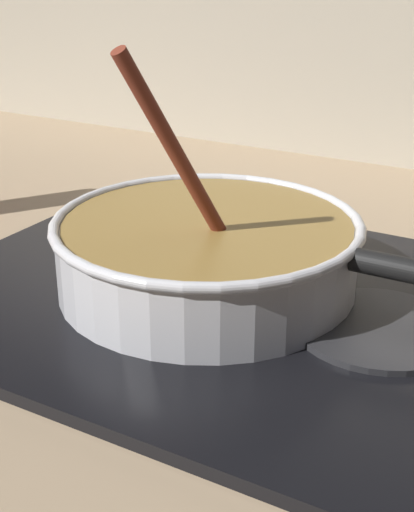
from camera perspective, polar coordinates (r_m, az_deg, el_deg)
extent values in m
cube|color=black|center=(0.75, 0.00, -2.95)|extent=(0.56, 0.48, 0.01)
torus|color=#592D0C|center=(0.74, 0.00, -2.26)|extent=(0.18, 0.18, 0.01)
cylinder|color=#262628|center=(0.68, 13.29, -5.49)|extent=(0.16, 0.16, 0.01)
cylinder|color=silver|center=(0.73, 0.00, 0.00)|extent=(0.30, 0.30, 0.07)
cylinder|color=olive|center=(0.73, 0.00, 0.29)|extent=(0.29, 0.29, 0.07)
torus|color=silver|center=(0.72, 0.00, 2.64)|extent=(0.31, 0.31, 0.01)
cylinder|color=#E5CC7A|center=(0.76, 5.45, 2.98)|extent=(0.03, 0.03, 0.01)
cylinder|color=#E5CC7A|center=(0.72, -0.45, 1.86)|extent=(0.03, 0.03, 0.01)
cylinder|color=beige|center=(0.67, -6.83, -0.01)|extent=(0.03, 0.03, 0.01)
cylinder|color=beige|center=(0.72, 5.21, 1.69)|extent=(0.03, 0.03, 0.01)
cylinder|color=maroon|center=(0.65, -2.30, 7.80)|extent=(0.06, 0.12, 0.20)
cube|color=brown|center=(0.71, 1.49, 1.12)|extent=(0.04, 0.05, 0.01)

